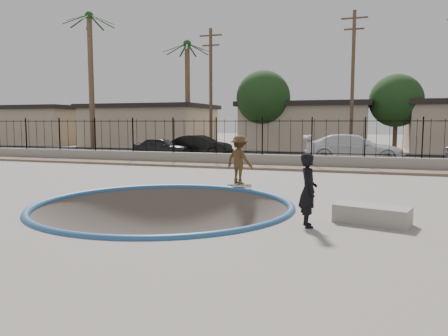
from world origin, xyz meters
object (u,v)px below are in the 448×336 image
skater (240,163)px  car_a (162,147)px  videographer (308,190)px  car_c (354,148)px  concrete_ledge (372,215)px  car_b (200,146)px  skateboard (239,185)px

skater → car_a: (-8.20, 10.40, -0.19)m
car_a → videographer: bearing=-148.1°
skater → car_c: size_ratio=0.32×
videographer → car_a: size_ratio=0.44×
videographer → concrete_ledge: (1.32, 0.75, -0.60)m
concrete_ledge → car_b: car_b is taller
concrete_ledge → car_b: bearing=123.1°
skateboard → car_c: 10.98m
skater → car_b: bearing=-38.1°
videographer → car_b: (-9.20, 16.88, -0.08)m
skateboard → videographer: (3.05, -5.12, 0.74)m
concrete_ledge → skater: bearing=135.0°
skateboard → concrete_ledge: (4.37, -4.37, 0.14)m
car_a → car_c: car_c is taller
skater → car_b: size_ratio=0.41×
skater → skateboard: skater is taller
car_a → car_b: size_ratio=0.89×
skater → videographer: size_ratio=1.06×
car_b → car_c: size_ratio=0.78×
skateboard → car_a: car_a is taller
car_c → car_a: bearing=87.8°
videographer → car_a: videographer is taller
skater → concrete_ledge: size_ratio=1.06×
skater → car_c: 10.96m
videographer → car_a: 19.17m
skateboard → videographer: videographer is taller
skater → car_a: size_ratio=0.46×
skater → videographer: bearing=145.1°
videographer → concrete_ledge: videographer is taller
car_c → concrete_ledge: bearing=-178.6°
skateboard → car_a: (-8.20, 10.40, 0.60)m
skateboard → car_c: size_ratio=0.16×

